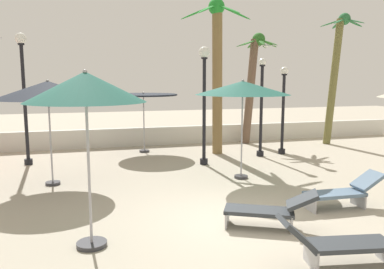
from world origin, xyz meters
name	(u,v)px	position (x,y,z in m)	size (l,w,h in m)	color
ground_plane	(236,222)	(0.00, 0.00, 0.00)	(56.00, 56.00, 0.00)	#B2A893
boundary_wall	(154,136)	(0.00, 9.92, 0.41)	(25.20, 0.30, 0.82)	silver
patio_umbrella_0	(86,89)	(-3.00, -0.40, 2.87)	(2.10, 2.10, 3.20)	#333338
patio_umbrella_1	(143,97)	(-0.69, 8.33, 2.29)	(2.76, 2.76, 2.49)	#333338
patio_umbrella_2	(243,88)	(1.54, 3.35, 2.75)	(2.84, 2.84, 3.01)	#333338
patio_umbrella_4	(48,90)	(-3.99, 4.14, 2.71)	(2.93, 2.93, 3.01)	#333338
palm_tree_0	(253,76)	(4.55, 9.26, 3.13)	(2.05, 2.07, 5.11)	brown
palm_tree_1	(217,62)	(2.08, 7.24, 3.66)	(2.75, 2.79, 6.09)	olive
palm_tree_2	(336,67)	(8.12, 8.06, 3.55)	(2.00, 2.08, 5.95)	brown
lamp_post_0	(24,83)	(-5.02, 7.13, 2.87)	(0.39, 0.39, 4.57)	black
lamp_post_1	(204,89)	(1.01, 5.49, 2.67)	(0.40, 0.40, 4.12)	black
lamp_post_2	(283,106)	(4.62, 6.45, 1.94)	(0.31, 0.31, 3.49)	black
lamp_post_3	(261,106)	(3.58, 6.28, 1.99)	(0.28, 0.28, 3.80)	black
lounge_chair_0	(335,243)	(0.83, -2.23, 0.39)	(1.95, 0.86, 0.84)	#B7B7BC
lounge_chair_1	(344,191)	(2.81, 0.18, 0.40)	(1.89, 0.62, 0.83)	#B7B7BC
lounge_chair_2	(270,209)	(0.55, -0.51, 0.40)	(1.90, 1.33, 0.82)	#B7B7BC
seagull_0	(266,46)	(5.09, 9.08, 4.49)	(0.64, 0.83, 0.16)	white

